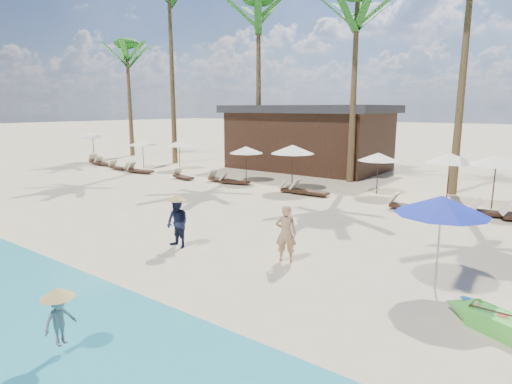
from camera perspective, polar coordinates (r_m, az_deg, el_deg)
The scene contains 32 objects.
ground at distance 11.34m, azimuth -2.84°, elevation -10.19°, with size 240.00×240.00×0.00m, color beige.
wet_sand_strip at distance 8.51m, azimuth -26.22°, elevation -19.01°, with size 240.00×4.50×0.01m, color tan.
tourist at distance 11.63m, azimuth 4.02°, elevation -5.52°, with size 0.58×0.38×1.59m, color tan.
vendor_green at distance 12.96m, azimuth -10.44°, elevation -4.11°, with size 0.73×0.57×1.50m, color #141B39.
vendor_yellow at distance 8.18m, azimuth -24.71°, elevation -15.18°, with size 0.58×0.34×0.90m, color gray.
blue_umbrella at distance 10.37m, azimuth 23.52°, elevation -1.61°, with size 2.05×2.05×2.21m.
resort_parasol_0 at distance 36.21m, azimuth -20.96°, elevation 7.10°, with size 2.18×2.18×2.25m.
lounger_0_left at distance 33.93m, azimuth -20.45°, elevation 3.85°, with size 2.07×0.98×0.67m.
lounger_0_right at distance 32.94m, azimuth -19.61°, elevation 3.67°, with size 1.79×0.58×0.61m.
resort_parasol_1 at distance 30.80m, azimuth -14.89°, elevation 6.41°, with size 1.91×1.91×1.97m.
lounger_1_left at distance 30.57m, azimuth -17.98°, elevation 3.20°, with size 1.67×0.62×0.56m.
lounger_1_right at distance 29.05m, azimuth -15.96°, elevation 2.93°, with size 1.67×0.59×0.56m.
resort_parasol_2 at distance 29.62m, azimuth -10.21°, elevation 6.39°, with size 1.89×1.89×1.95m.
lounger_2_left at distance 28.46m, azimuth -15.30°, elevation 2.84°, with size 1.89×0.90×0.62m.
resort_parasol_3 at distance 24.22m, azimuth -1.34°, elevation 5.63°, with size 1.93×1.93×1.99m.
lounger_3_left at distance 25.56m, azimuth -9.81°, elevation 2.12°, with size 1.70×0.83×0.56m.
lounger_3_right at distance 24.23m, azimuth -4.79°, elevation 1.81°, with size 1.85×0.68×0.62m.
resort_parasol_4 at distance 21.71m, azimuth 4.90°, elevation 5.69°, with size 2.23×2.23×2.30m.
lounger_4_left at distance 23.52m, azimuth -3.05°, elevation 1.50°, with size 1.74×0.94×0.56m.
lounger_4_right at distance 21.13m, azimuth 5.18°, elevation 0.37°, with size 1.74×1.00×0.56m.
resort_parasol_5 at distance 21.39m, azimuth 16.01°, elevation 4.54°, with size 1.96×1.96×2.02m.
lounger_5_left at distance 20.69m, azimuth 6.85°, elevation 0.19°, with size 1.94×0.69×0.65m.
resort_parasol_6 at distance 20.22m, azimuth 24.46°, elevation 4.14°, with size 2.16×2.16×2.22m.
lounger_6_left at distance 18.57m, azimuth 19.66°, elevation -1.69°, with size 1.80×0.56×0.61m.
lounger_6_right at distance 18.94m, azimuth 27.95°, elevation -2.18°, with size 1.67×0.67×0.55m.
resort_parasol_7 at distance 19.95m, azimuth 29.41°, elevation 3.73°, with size 2.20×2.20×2.26m.
lounger_7_left at distance 18.75m, azimuth 29.17°, elevation -2.34°, with size 1.90×1.13×0.62m.
palm_0 at distance 39.47m, azimuth -16.78°, elevation 16.49°, with size 2.08×2.08×9.90m.
palm_1 at distance 33.61m, azimuth -11.43°, elevation 22.43°, with size 2.08×2.08×13.60m.
palm_2 at distance 29.31m, azimuth 0.34°, elevation 21.08°, with size 2.08×2.08×11.33m.
palm_3 at distance 24.96m, azimuth 13.27°, elevation 21.15°, with size 2.08×2.08×10.52m.
pavilion_west at distance 29.62m, azimuth 6.98°, elevation 7.32°, with size 10.80×6.60×4.30m.
Camera 1 is at (6.78, -8.10, 4.12)m, focal length 30.00 mm.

